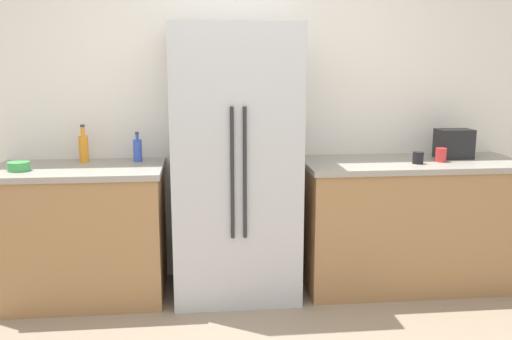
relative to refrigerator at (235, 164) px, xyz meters
name	(u,v)px	position (x,y,z in m)	size (l,w,h in m)	color
kitchen_back_panel	(241,84)	(0.08, 0.41, 0.53)	(4.69, 0.10, 2.94)	silver
counter_left	(81,233)	(-1.07, 0.02, -0.47)	(1.15, 0.68, 0.93)	#9E7247
counter_right	(410,223)	(1.29, 0.02, -0.47)	(1.60, 0.68, 0.93)	#9E7247
refrigerator	(235,164)	(0.00, 0.00, 0.00)	(0.86, 0.70, 1.88)	#B7BABF
toaster	(454,144)	(1.63, 0.10, 0.10)	(0.25, 0.17, 0.22)	black
bottle_a	(84,148)	(-1.06, 0.21, 0.10)	(0.07, 0.07, 0.27)	orange
bottle_b	(138,150)	(-0.68, 0.20, 0.08)	(0.06, 0.06, 0.21)	blue
cup_a	(418,158)	(1.28, -0.10, 0.04)	(0.08, 0.08, 0.08)	black
cup_b	(441,155)	(1.47, -0.04, 0.04)	(0.08, 0.08, 0.10)	red
bowl_a	(19,166)	(-1.42, -0.08, 0.02)	(0.14, 0.14, 0.06)	green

